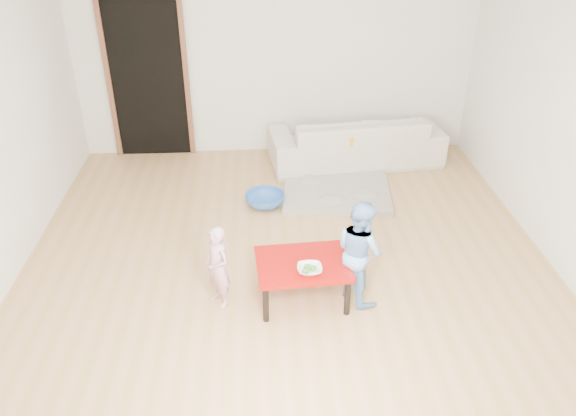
{
  "coord_description": "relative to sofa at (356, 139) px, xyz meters",
  "views": [
    {
      "loc": [
        -0.25,
        -4.47,
        3.16
      ],
      "look_at": [
        0.0,
        -0.2,
        0.65
      ],
      "focal_mm": 35.0,
      "sensor_mm": 36.0,
      "label": 1
    }
  ],
  "objects": [
    {
      "name": "floor",
      "position": [
        -0.99,
        -2.05,
        -0.31
      ],
      "size": [
        5.0,
        5.0,
        0.01
      ],
      "primitive_type": "cube",
      "color": "tan",
      "rests_on": "ground"
    },
    {
      "name": "back_wall",
      "position": [
        -0.99,
        0.45,
        0.99
      ],
      "size": [
        5.0,
        0.02,
        2.6
      ],
      "primitive_type": "cube",
      "color": "white",
      "rests_on": "floor"
    },
    {
      "name": "right_wall",
      "position": [
        1.51,
        -2.05,
        0.99
      ],
      "size": [
        0.02,
        5.0,
        2.6
      ],
      "primitive_type": "cube",
      "color": "white",
      "rests_on": "floor"
    },
    {
      "name": "doorway",
      "position": [
        -2.59,
        0.43,
        0.71
      ],
      "size": [
        1.02,
        0.08,
        2.11
      ],
      "primitive_type": null,
      "color": "brown",
      "rests_on": "back_wall"
    },
    {
      "name": "sofa",
      "position": [
        0.0,
        0.0,
        0.0
      ],
      "size": [
        2.23,
        1.08,
        0.63
      ],
      "primitive_type": "imported",
      "rotation": [
        0.0,
        0.0,
        3.26
      ],
      "color": "beige",
      "rests_on": "floor"
    },
    {
      "name": "cushion",
      "position": [
        -0.3,
        -0.24,
        0.16
      ],
      "size": [
        0.45,
        0.41,
        0.11
      ],
      "primitive_type": "cube",
      "rotation": [
        0.0,
        0.0,
        -0.08
      ],
      "color": "orange",
      "rests_on": "sofa"
    },
    {
      "name": "red_table",
      "position": [
        -0.89,
        -2.71,
        -0.12
      ],
      "size": [
        0.82,
        0.64,
        0.39
      ],
      "primitive_type": null,
      "rotation": [
        0.0,
        0.0,
        0.07
      ],
      "color": "#990C08",
      "rests_on": "floor"
    },
    {
      "name": "bowl",
      "position": [
        -0.85,
        -2.85,
        0.1
      ],
      "size": [
        0.2,
        0.2,
        0.05
      ],
      "primitive_type": "imported",
      "color": "white",
      "rests_on": "red_table"
    },
    {
      "name": "broccoli",
      "position": [
        -0.85,
        -2.85,
        0.1
      ],
      "size": [
        0.12,
        0.12,
        0.06
      ],
      "primitive_type": null,
      "color": "#2D5919",
      "rests_on": "red_table"
    },
    {
      "name": "child_pink",
      "position": [
        -1.6,
        -2.72,
        0.06
      ],
      "size": [
        0.31,
        0.33,
        0.75
      ],
      "primitive_type": "imported",
      "rotation": [
        0.0,
        0.0,
        -0.89
      ],
      "color": "#CF5E8D",
      "rests_on": "floor"
    },
    {
      "name": "child_blue",
      "position": [
        -0.41,
        -2.69,
        0.16
      ],
      "size": [
        0.53,
        0.57,
        0.94
      ],
      "primitive_type": "imported",
      "rotation": [
        0.0,
        0.0,
        2.07
      ],
      "color": "#5A94D1",
      "rests_on": "floor"
    },
    {
      "name": "basin",
      "position": [
        -1.18,
        -1.06,
        -0.24
      ],
      "size": [
        0.44,
        0.44,
        0.14
      ],
      "primitive_type": "imported",
      "color": "#2F63B4",
      "rests_on": "floor"
    },
    {
      "name": "blanket",
      "position": [
        -0.34,
        -0.84,
        -0.28
      ],
      "size": [
        1.31,
        1.13,
        0.06
      ],
      "primitive_type": null,
      "rotation": [
        0.0,
        0.0,
        -0.1
      ],
      "color": "#B4AC9F",
      "rests_on": "floor"
    }
  ]
}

